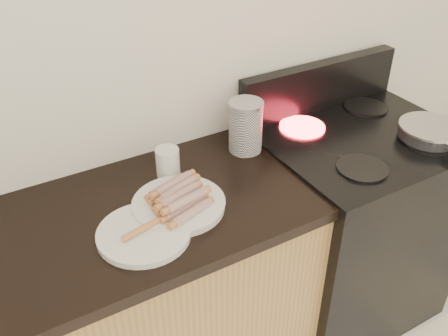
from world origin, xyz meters
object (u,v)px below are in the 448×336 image
stove (348,226)px  side_plate (144,233)px  main_plate (179,205)px  canister (246,126)px  frying_pan (431,132)px  mug (168,162)px

stove → side_plate: (-0.96, -0.10, 0.45)m
main_plate → canister: (0.37, 0.19, 0.09)m
stove → main_plate: 0.93m
canister → frying_pan: bearing=-26.0°
stove → side_plate: 1.06m
frying_pan → canister: (-0.63, 0.31, 0.05)m
stove → main_plate: bearing=-177.9°
canister → side_plate: bearing=-153.1°
stove → canister: 0.72m
mug → frying_pan: bearing=-17.5°
side_plate → canister: bearing=26.9°
frying_pan → canister: canister is taller
stove → frying_pan: (0.19, -0.15, 0.49)m
frying_pan → main_plate: (-1.00, 0.12, -0.04)m
mug → main_plate: bearing=-105.2°
frying_pan → side_plate: 1.15m
frying_pan → side_plate: bearing=-165.3°
side_plate → canister: 0.58m
stove → mug: (-0.76, 0.15, 0.50)m
side_plate → canister: size_ratio=1.42×
frying_pan → mug: size_ratio=3.96×
frying_pan → mug: bearing=179.6°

